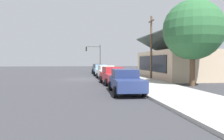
{
  "coord_description": "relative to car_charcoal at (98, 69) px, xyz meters",
  "views": [
    {
      "loc": [
        25.17,
        -0.42,
        2.17
      ],
      "look_at": [
        -1.34,
        3.73,
        1.0
      ],
      "focal_mm": 34.23,
      "sensor_mm": 36.0,
      "label": 1
    }
  ],
  "objects": [
    {
      "name": "ground_plane",
      "position": [
        11.58,
        -2.84,
        -0.81
      ],
      "size": [
        120.0,
        120.0,
        0.0
      ],
      "primitive_type": "plane",
      "color": "#38383D"
    },
    {
      "name": "sidewalk_curb",
      "position": [
        11.58,
        2.76,
        -0.73
      ],
      "size": [
        60.0,
        4.2,
        0.16
      ],
      "primitive_type": "cube",
      "color": "#B2AFA8",
      "rests_on": "ground"
    },
    {
      "name": "car_charcoal",
      "position": [
        0.0,
        0.0,
        0.0
      ],
      "size": [
        4.48,
        2.09,
        1.59
      ],
      "rotation": [
        0.0,
        0.0,
        -0.03
      ],
      "color": "#2D3035",
      "rests_on": "ground"
    },
    {
      "name": "car_skyblue",
      "position": [
        5.62,
        -0.05,
        0.0
      ],
      "size": [
        4.77,
        2.14,
        1.59
      ],
      "rotation": [
        0.0,
        0.0,
        -0.03
      ],
      "color": "#8CB7E0",
      "rests_on": "ground"
    },
    {
      "name": "car_ivory",
      "position": [
        11.6,
        0.0,
        0.0
      ],
      "size": [
        4.5,
        2.28,
        1.59
      ],
      "rotation": [
        0.0,
        0.0,
        0.06
      ],
      "color": "silver",
      "rests_on": "ground"
    },
    {
      "name": "car_cherry",
      "position": [
        17.25,
        -0.11,
        0.0
      ],
      "size": [
        4.59,
        2.26,
        1.59
      ],
      "rotation": [
        0.0,
        0.0,
        0.06
      ],
      "color": "red",
      "rests_on": "ground"
    },
    {
      "name": "car_navy",
      "position": [
        22.86,
        -0.18,
        0.0
      ],
      "size": [
        4.82,
        2.14,
        1.59
      ],
      "rotation": [
        0.0,
        0.0,
        -0.04
      ],
      "color": "navy",
      "rests_on": "ground"
    },
    {
      "name": "storefront_building",
      "position": [
        11.86,
        9.14,
        1.0
      ],
      "size": [
        12.48,
        7.73,
        5.44
      ],
      "color": "#CCB293",
      "rests_on": "ground"
    },
    {
      "name": "shade_tree",
      "position": [
        20.04,
        6.22,
        3.92
      ],
      "size": [
        5.02,
        5.02,
        7.26
      ],
      "color": "brown",
      "rests_on": "ground"
    },
    {
      "name": "traffic_light_main",
      "position": [
        -3.36,
        -0.3,
        2.68
      ],
      "size": [
        0.37,
        2.79,
        5.2
      ],
      "color": "#383833",
      "rests_on": "ground"
    },
    {
      "name": "utility_pole_wooden",
      "position": [
        12.12,
        5.36,
        3.11
      ],
      "size": [
        1.8,
        0.24,
        7.5
      ],
      "color": "brown",
      "rests_on": "ground"
    },
    {
      "name": "fire_hydrant_red",
      "position": [
        8.76,
        1.36,
        -0.32
      ],
      "size": [
        0.22,
        0.22,
        0.71
      ],
      "color": "red",
      "rests_on": "sidewalk_curb"
    }
  ]
}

